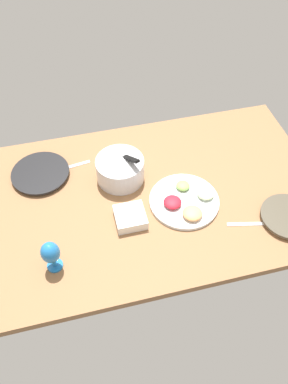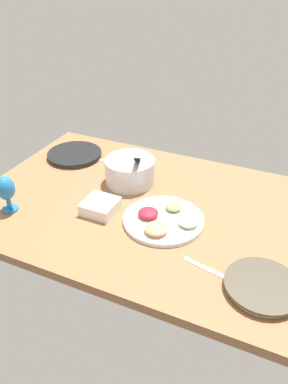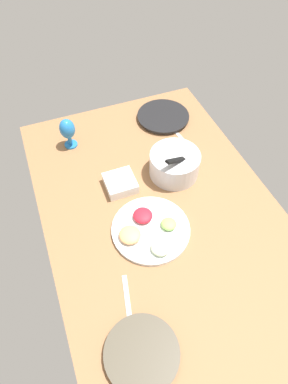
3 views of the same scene
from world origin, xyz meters
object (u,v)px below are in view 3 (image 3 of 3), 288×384
mixing_bowl (174,163)px  hurricane_glass_blue (68,130)px  fruit_platter (150,230)px  square_bowl_white (120,183)px  dinner_plate_right (142,353)px  dinner_plate_left (163,117)px

mixing_bowl → hurricane_glass_blue: (-37.45, -42.86, 3.80)cm
fruit_platter → square_bowl_white: square_bowl_white is taller
dinner_plate_right → square_bowl_white: size_ratio=1.86×
dinner_plate_left → square_bowl_white: bearing=-45.1°
hurricane_glass_blue → fruit_platter: bearing=16.6°
dinner_plate_right → hurricane_glass_blue: 108.69cm
dinner_plate_left → fruit_platter: 75.35cm
hurricane_glass_blue → mixing_bowl: bearing=48.8°
dinner_plate_right → hurricane_glass_blue: hurricane_glass_blue is taller
dinner_plate_left → fruit_platter: fruit_platter is taller
dinner_plate_right → hurricane_glass_blue: bearing=179.4°
dinner_plate_right → mixing_bowl: 83.54cm
dinner_plate_left → hurricane_glass_blue: 55.05cm
dinner_plate_right → mixing_bowl: bearing=148.2°
mixing_bowl → dinner_plate_left: bearing=164.0°
dinner_plate_left → hurricane_glass_blue: bearing=-87.7°
dinner_plate_left → square_bowl_white: 54.75cm
dinner_plate_left → fruit_platter: size_ratio=0.87×
fruit_platter → dinner_plate_left: bearing=152.3°
dinner_plate_left → mixing_bowl: size_ratio=1.23×
dinner_plate_left → hurricane_glass_blue: size_ratio=1.76×
dinner_plate_right → square_bowl_white: bearing=167.0°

